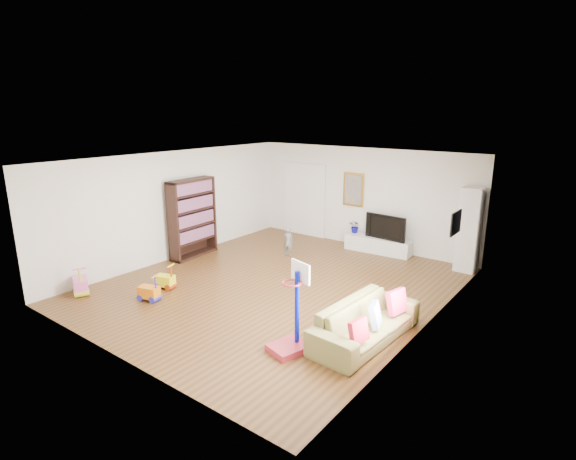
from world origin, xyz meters
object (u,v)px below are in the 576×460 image
Objects in this scene: sofa at (366,322)px; basketball_hoop at (289,309)px; media_console at (378,245)px; bookshelf at (192,218)px.

sofa is 1.37m from basketball_hoop.
media_console is at bearing 27.65° from sofa.
basketball_hoop is at bearing -81.23° from media_console.
media_console is 0.88× the size of bookshelf.
media_console is at bearing 117.72° from basketball_hoop.
sofa is at bearing -69.43° from media_console.
bookshelf reaches higher than sofa.
media_console is at bearing 36.83° from bookshelf.
bookshelf is (-3.67, -3.13, 0.79)m from media_console.
bookshelf reaches higher than basketball_hoop.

